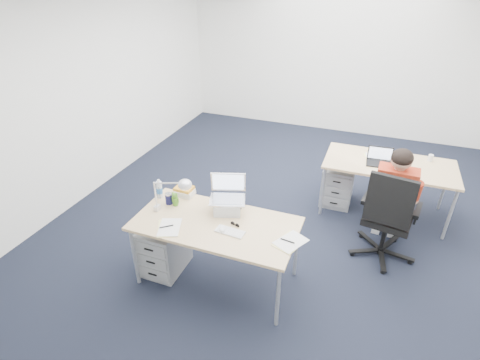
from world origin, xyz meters
name	(u,v)px	position (x,y,z in m)	size (l,w,h in m)	color
floor	(294,227)	(0.00, 0.00, 0.00)	(7.00, 7.00, 0.00)	black
room	(306,96)	(0.00, 0.00, 1.71)	(6.02, 7.02, 2.80)	white
desk_near	(216,227)	(-0.55, -1.18, 0.68)	(1.60, 0.80, 0.73)	tan
desk_far	(389,167)	(1.01, 0.76, 0.68)	(1.60, 0.80, 0.73)	tan
office_chair	(384,233)	(1.05, -0.18, 0.32)	(0.82, 0.82, 1.13)	black
seated_person	(392,198)	(1.06, 0.00, 0.67)	(0.41, 0.72, 1.32)	#A82F18
drawer_pedestal_near	(164,247)	(-1.15, -1.23, 0.28)	(0.40, 0.50, 0.55)	#9C9FA1
drawer_pedestal_far	(338,184)	(0.41, 0.81, 0.28)	(0.40, 0.50, 0.55)	#9C9FA1
silver_laptop	(227,196)	(-0.51, -0.96, 0.92)	(0.35, 0.28, 0.37)	silver
wireless_keyboard	(230,232)	(-0.36, -1.27, 0.74)	(0.28, 0.11, 0.01)	white
computer_mouse	(222,229)	(-0.44, -1.27, 0.75)	(0.06, 0.10, 0.04)	white
headphones	(233,206)	(-0.49, -0.87, 0.75)	(0.19, 0.15, 0.03)	black
can_koozie	(169,198)	(-1.14, -1.04, 0.79)	(0.07, 0.07, 0.12)	#141540
water_bottle	(159,188)	(-1.30, -0.97, 0.84)	(0.07, 0.07, 0.21)	silver
bear_figurine	(175,199)	(-1.06, -1.05, 0.81)	(0.08, 0.06, 0.15)	#2F721E
book_stack	(184,191)	(-1.07, -0.83, 0.78)	(0.21, 0.15, 0.09)	silver
cordless_phone	(159,192)	(-1.30, -0.98, 0.80)	(0.04, 0.02, 0.14)	black
papers_left	(168,228)	(-0.93, -1.42, 0.73)	(0.20, 0.28, 0.01)	#F2E68C
papers_right	(290,242)	(0.20, -1.22, 0.73)	(0.20, 0.29, 0.01)	#F2E68C
sunglasses	(235,225)	(-0.35, -1.16, 0.74)	(0.10, 0.05, 0.02)	black
desk_lamp	(167,194)	(-1.06, -1.19, 0.95)	(0.39, 0.14, 0.44)	silver
dark_laptop	(380,157)	(0.87, 0.68, 0.84)	(0.30, 0.29, 0.22)	black
far_cup	(431,158)	(1.48, 1.02, 0.77)	(0.06, 0.06, 0.09)	white
far_papers	(373,158)	(0.79, 0.84, 0.73)	(0.19, 0.27, 0.01)	white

